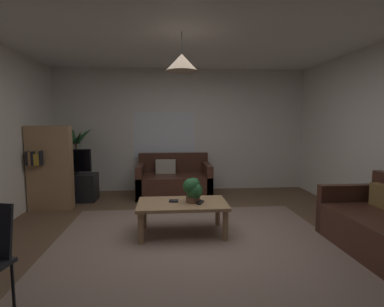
% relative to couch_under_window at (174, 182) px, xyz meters
% --- Properties ---
extents(floor, '(5.28, 5.55, 0.02)m').
position_rel_couch_under_window_xyz_m(floor, '(0.19, -2.27, -0.28)').
color(floor, brown).
rests_on(floor, ground).
extents(rug, '(3.43, 3.05, 0.01)m').
position_rel_couch_under_window_xyz_m(rug, '(0.19, -2.47, -0.27)').
color(rug, gray).
rests_on(rug, ground).
extents(wall_back, '(5.40, 0.06, 2.57)m').
position_rel_couch_under_window_xyz_m(wall_back, '(0.19, 0.53, 1.01)').
color(wall_back, silver).
rests_on(wall_back, ground).
extents(ceiling, '(5.28, 5.55, 0.02)m').
position_rel_couch_under_window_xyz_m(ceiling, '(0.19, -2.27, 2.30)').
color(ceiling, white).
extents(window_pane, '(1.30, 0.01, 0.96)m').
position_rel_couch_under_window_xyz_m(window_pane, '(-0.18, 0.50, 0.91)').
color(window_pane, white).
extents(couch_under_window, '(1.44, 0.89, 0.82)m').
position_rel_couch_under_window_xyz_m(couch_under_window, '(0.00, 0.00, 0.00)').
color(couch_under_window, '#47281E').
rests_on(couch_under_window, ground).
extents(coffee_table, '(1.15, 0.67, 0.42)m').
position_rel_couch_under_window_xyz_m(coffee_table, '(0.05, -2.09, 0.09)').
color(coffee_table, '#A87F56').
rests_on(coffee_table, ground).
extents(book_on_table_0, '(0.13, 0.11, 0.02)m').
position_rel_couch_under_window_xyz_m(book_on_table_0, '(-0.06, -2.04, 0.16)').
color(book_on_table_0, black).
rests_on(book_on_table_0, coffee_table).
extents(remote_on_table_0, '(0.11, 0.17, 0.02)m').
position_rel_couch_under_window_xyz_m(remote_on_table_0, '(0.28, -2.16, 0.16)').
color(remote_on_table_0, black).
rests_on(remote_on_table_0, coffee_table).
extents(remote_on_table_1, '(0.14, 0.15, 0.02)m').
position_rel_couch_under_window_xyz_m(remote_on_table_1, '(0.24, -2.10, 0.16)').
color(remote_on_table_1, black).
rests_on(remote_on_table_1, coffee_table).
extents(potted_plant_on_table, '(0.26, 0.22, 0.32)m').
position_rel_couch_under_window_xyz_m(potted_plant_on_table, '(0.19, -2.10, 0.33)').
color(potted_plant_on_table, brown).
rests_on(potted_plant_on_table, coffee_table).
extents(tv_stand, '(0.90, 0.44, 0.50)m').
position_rel_couch_under_window_xyz_m(tv_stand, '(-1.90, -0.25, -0.02)').
color(tv_stand, black).
rests_on(tv_stand, ground).
extents(tv, '(0.74, 0.16, 0.47)m').
position_rel_couch_under_window_xyz_m(tv, '(-1.90, -0.27, 0.46)').
color(tv, black).
rests_on(tv, tv_stand).
extents(potted_palm_corner, '(0.76, 0.76, 1.42)m').
position_rel_couch_under_window_xyz_m(potted_palm_corner, '(-1.94, 0.24, 0.36)').
color(potted_palm_corner, '#4C4C51').
rests_on(potted_palm_corner, ground).
extents(bookshelf_corner, '(0.70, 0.31, 1.40)m').
position_rel_couch_under_window_xyz_m(bookshelf_corner, '(-2.09, -0.77, 0.43)').
color(bookshelf_corner, '#A87F56').
rests_on(bookshelf_corner, ground).
extents(pendant_lamp, '(0.40, 0.40, 0.47)m').
position_rel_couch_under_window_xyz_m(pendant_lamp, '(0.05, -2.09, 1.92)').
color(pendant_lamp, black).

